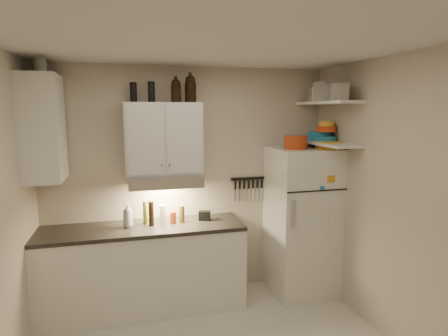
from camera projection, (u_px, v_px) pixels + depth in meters
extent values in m
cube|color=silver|center=(222.00, 39.00, 2.64)|extent=(3.20, 3.00, 0.02)
cube|color=beige|center=(189.00, 183.00, 4.28)|extent=(3.20, 0.02, 2.60)
cube|color=beige|center=(402.00, 205.00, 3.24)|extent=(0.02, 3.00, 2.60)
cube|color=white|center=(144.00, 270.00, 3.97)|extent=(2.10, 0.60, 0.88)
cube|color=#282522|center=(143.00, 228.00, 3.90)|extent=(2.10, 0.62, 0.04)
cube|color=white|center=(163.00, 138.00, 3.95)|extent=(0.80, 0.33, 0.75)
cube|color=white|center=(43.00, 128.00, 3.52)|extent=(0.33, 0.55, 1.00)
cube|color=silver|center=(165.00, 180.00, 3.96)|extent=(0.76, 0.46, 0.12)
cube|color=white|center=(302.00, 221.00, 4.33)|extent=(0.70, 0.68, 1.70)
cube|color=white|center=(328.00, 103.00, 4.05)|extent=(0.30, 0.95, 0.03)
cube|color=white|center=(326.00, 143.00, 4.11)|extent=(0.30, 0.95, 0.03)
cube|color=black|center=(248.00, 179.00, 4.43)|extent=(0.42, 0.02, 0.03)
cylinder|color=#A53513|center=(296.00, 142.00, 4.07)|extent=(0.26, 0.26, 0.15)
cube|color=gold|center=(330.00, 145.00, 4.05)|extent=(0.21, 0.26, 0.08)
cylinder|color=silver|center=(305.00, 144.00, 4.16)|extent=(0.06, 0.06, 0.09)
cylinder|color=silver|center=(317.00, 95.00, 4.40)|extent=(0.27, 0.27, 0.17)
cube|color=#AAAAAD|center=(326.00, 91.00, 3.93)|extent=(0.24, 0.22, 0.20)
cube|color=#AAAAAD|center=(339.00, 92.00, 3.74)|extent=(0.22, 0.22, 0.17)
cylinder|color=teal|center=(320.00, 136.00, 4.27)|extent=(0.27, 0.27, 0.11)
cylinder|color=#C13A12|center=(326.00, 129.00, 4.17)|extent=(0.21, 0.21, 0.06)
cylinder|color=gold|center=(326.00, 124.00, 4.16)|extent=(0.17, 0.17, 0.05)
cylinder|color=teal|center=(325.00, 139.00, 4.18)|extent=(0.30, 0.30, 0.06)
cylinder|color=black|center=(151.00, 92.00, 3.86)|extent=(0.08, 0.08, 0.21)
cylinder|color=black|center=(133.00, 92.00, 3.86)|extent=(0.08, 0.08, 0.20)
cylinder|color=silver|center=(40.00, 66.00, 3.50)|extent=(0.13, 0.13, 0.15)
imported|color=white|center=(128.00, 214.00, 3.85)|extent=(0.15, 0.15, 0.29)
cylinder|color=brown|center=(182.00, 214.00, 4.04)|extent=(0.06, 0.06, 0.19)
cylinder|color=#60701C|center=(145.00, 212.00, 3.97)|extent=(0.06, 0.06, 0.25)
cylinder|color=black|center=(151.00, 214.00, 3.90)|extent=(0.07, 0.07, 0.26)
cylinder|color=silver|center=(163.00, 214.00, 3.98)|extent=(0.08, 0.08, 0.20)
cylinder|color=#A53513|center=(173.00, 217.00, 4.00)|extent=(0.07, 0.07, 0.13)
cube|color=black|center=(205.00, 216.00, 4.12)|extent=(0.14, 0.13, 0.10)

